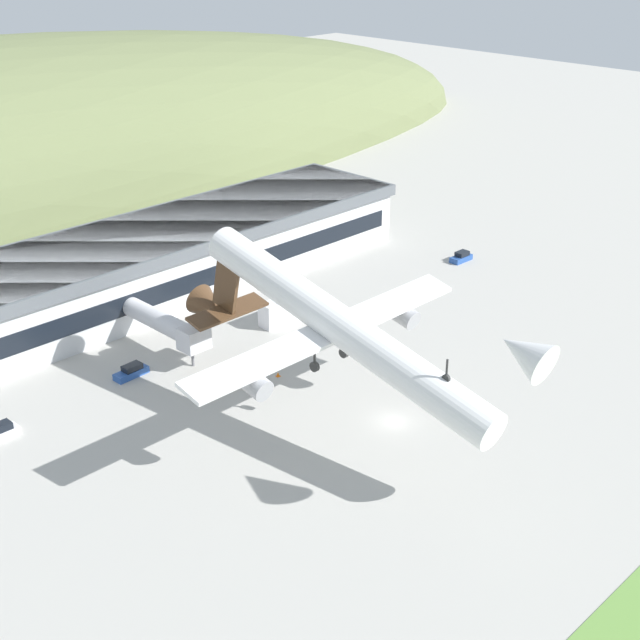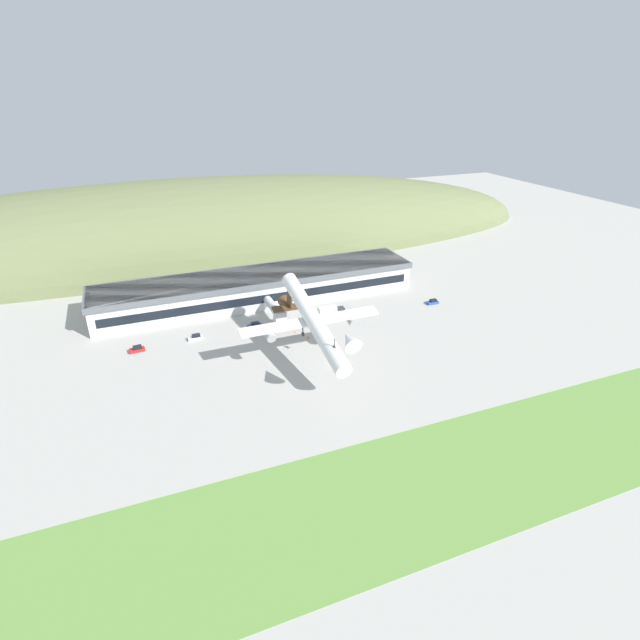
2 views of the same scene
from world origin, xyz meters
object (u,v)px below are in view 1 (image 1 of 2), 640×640
at_px(jetway_0, 169,325).
at_px(cargo_airplane, 335,327).
at_px(terminal_building, 90,278).
at_px(fuel_truck, 286,310).
at_px(service_car_2, 0,432).
at_px(traffic_cone_0, 238,368).
at_px(service_car_0, 131,372).
at_px(traffic_cone_1, 278,374).
at_px(service_car_3, 461,257).

relative_size(jetway_0, cargo_airplane, 0.31).
relative_size(terminal_building, fuel_truck, 12.37).
bearing_deg(cargo_airplane, service_car_2, 137.30).
bearing_deg(traffic_cone_0, service_car_0, 141.84).
distance_m(service_car_0, traffic_cone_0, 12.85).
bearing_deg(traffic_cone_1, service_car_2, 160.00).
bearing_deg(fuel_truck, cargo_airplane, -122.52).
bearing_deg(service_car_2, traffic_cone_1, -20.00).
distance_m(cargo_airplane, traffic_cone_1, 18.50).
relative_size(service_car_3, traffic_cone_1, 6.87).
relative_size(cargo_airplane, service_car_2, 11.61).
bearing_deg(jetway_0, service_car_0, -167.75).
distance_m(jetway_0, fuel_truck, 17.63).
bearing_deg(cargo_airplane, traffic_cone_0, 85.25).
relative_size(service_car_0, fuel_truck, 0.51).
bearing_deg(traffic_cone_1, terminal_building, 100.70).
height_order(service_car_0, service_car_3, service_car_3).
xyz_separation_m(cargo_airplane, service_car_0, (-8.60, 25.97, -11.85)).
distance_m(service_car_3, traffic_cone_0, 49.44).
bearing_deg(service_car_0, service_car_3, -4.97).
distance_m(service_car_0, traffic_cone_1, 17.79).
height_order(jetway_0, traffic_cone_1, jetway_0).
xyz_separation_m(jetway_0, service_car_2, (-24.78, -3.08, -3.31)).
relative_size(terminal_building, jetway_0, 7.13).
bearing_deg(terminal_building, cargo_airplane, -87.41).
relative_size(service_car_3, fuel_truck, 0.46).
relative_size(cargo_airplane, service_car_3, 12.11).
height_order(service_car_2, service_car_3, service_car_2).
xyz_separation_m(service_car_0, traffic_cone_0, (10.10, -7.94, -0.35)).
relative_size(jetway_0, fuel_truck, 1.73).
bearing_deg(service_car_0, cargo_airplane, -71.67).
relative_size(terminal_building, cargo_airplane, 2.20).
bearing_deg(traffic_cone_0, fuel_truck, 24.27).
xyz_separation_m(fuel_truck, traffic_cone_1, (-11.61, -11.02, -1.31)).
bearing_deg(traffic_cone_0, traffic_cone_1, -62.68).
height_order(cargo_airplane, service_car_3, cargo_airplane).
relative_size(fuel_truck, traffic_cone_1, 14.80).
xyz_separation_m(jetway_0, service_car_0, (-6.95, -1.51, -3.36)).
relative_size(traffic_cone_0, traffic_cone_1, 1.00).
height_order(service_car_3, fuel_truck, fuel_truck).
height_order(terminal_building, traffic_cone_0, terminal_building).
xyz_separation_m(jetway_0, traffic_cone_1, (5.58, -14.13, -3.71)).
distance_m(jetway_0, cargo_airplane, 28.81).
bearing_deg(jetway_0, cargo_airplane, -86.55).
xyz_separation_m(fuel_truck, traffic_cone_0, (-14.04, -6.33, -1.31)).
bearing_deg(service_car_3, fuel_truck, 174.24).
bearing_deg(fuel_truck, traffic_cone_0, -155.73).
xyz_separation_m(service_car_0, traffic_cone_1, (12.52, -12.63, -0.35)).
bearing_deg(service_car_3, traffic_cone_1, -170.97).
bearing_deg(traffic_cone_1, traffic_cone_0, 117.32).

